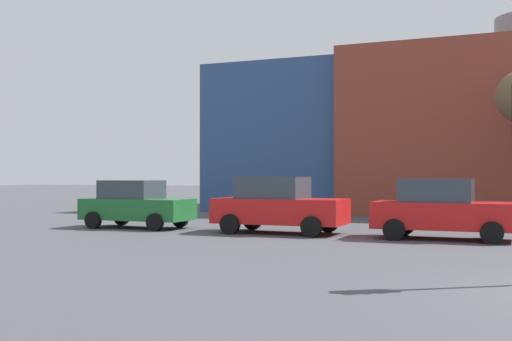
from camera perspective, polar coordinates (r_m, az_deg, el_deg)
The scene contains 3 objects.
parked_car_0 at distance 23.47m, azimuth -10.83°, elevation -3.02°, with size 4.03×1.98×1.74m.
parked_car_1 at distance 20.92m, azimuth 2.01°, elevation -3.16°, with size 4.32×2.12×1.87m.
parked_car_2 at distance 19.69m, azimuth 16.55°, elevation -3.38°, with size 4.20×2.06×1.82m.
Camera 1 is at (-1.39, -11.20, 1.89)m, focal length 44.16 mm.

